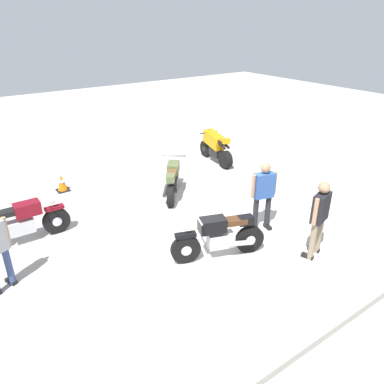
{
  "coord_description": "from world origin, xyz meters",
  "views": [
    {
      "loc": [
        5.19,
        7.1,
        4.74
      ],
      "look_at": [
        0.34,
        0.22,
        0.75
      ],
      "focal_mm": 34.71,
      "sensor_mm": 36.0,
      "label": 1
    }
  ],
  "objects_px": {
    "motorcycle_orange_sportbike": "(215,146)",
    "motorcycle_maroon_cruiser": "(22,222)",
    "motorcycle_black_cruiser": "(219,236)",
    "motorcycle_olive_vintage": "(173,180)",
    "person_in_black_shirt": "(320,215)",
    "traffic_cone": "(62,183)",
    "person_in_blue_shirt": "(263,192)"
  },
  "relations": [
    {
      "from": "motorcycle_orange_sportbike",
      "to": "motorcycle_maroon_cruiser",
      "type": "xyz_separation_m",
      "value": [
        6.85,
        1.61,
        -0.07
      ]
    },
    {
      "from": "motorcycle_black_cruiser",
      "to": "motorcycle_orange_sportbike",
      "type": "distance_m",
      "value": 5.85
    },
    {
      "from": "motorcycle_olive_vintage",
      "to": "motorcycle_black_cruiser",
      "type": "distance_m",
      "value": 3.26
    },
    {
      "from": "motorcycle_orange_sportbike",
      "to": "motorcycle_maroon_cruiser",
      "type": "distance_m",
      "value": 7.04
    },
    {
      "from": "motorcycle_orange_sportbike",
      "to": "motorcycle_maroon_cruiser",
      "type": "relative_size",
      "value": 0.94
    },
    {
      "from": "person_in_black_shirt",
      "to": "traffic_cone",
      "type": "height_order",
      "value": "person_in_black_shirt"
    },
    {
      "from": "motorcycle_black_cruiser",
      "to": "motorcycle_orange_sportbike",
      "type": "bearing_deg",
      "value": -108.27
    },
    {
      "from": "motorcycle_olive_vintage",
      "to": "motorcycle_maroon_cruiser",
      "type": "distance_m",
      "value": 4.13
    },
    {
      "from": "motorcycle_orange_sportbike",
      "to": "motorcycle_maroon_cruiser",
      "type": "bearing_deg",
      "value": 110.49
    },
    {
      "from": "motorcycle_olive_vintage",
      "to": "traffic_cone",
      "type": "height_order",
      "value": "motorcycle_olive_vintage"
    },
    {
      "from": "motorcycle_orange_sportbike",
      "to": "traffic_cone",
      "type": "relative_size",
      "value": 3.7
    },
    {
      "from": "motorcycle_maroon_cruiser",
      "to": "person_in_black_shirt",
      "type": "height_order",
      "value": "person_in_black_shirt"
    },
    {
      "from": "motorcycle_black_cruiser",
      "to": "person_in_blue_shirt",
      "type": "distance_m",
      "value": 1.7
    },
    {
      "from": "motorcycle_olive_vintage",
      "to": "person_in_blue_shirt",
      "type": "bearing_deg",
      "value": -126.68
    },
    {
      "from": "person_in_black_shirt",
      "to": "motorcycle_orange_sportbike",
      "type": "bearing_deg",
      "value": -33.67
    },
    {
      "from": "motorcycle_orange_sportbike",
      "to": "person_in_blue_shirt",
      "type": "bearing_deg",
      "value": 162.71
    },
    {
      "from": "motorcycle_black_cruiser",
      "to": "person_in_blue_shirt",
      "type": "bearing_deg",
      "value": -148.64
    },
    {
      "from": "motorcycle_olive_vintage",
      "to": "traffic_cone",
      "type": "distance_m",
      "value": 3.36
    },
    {
      "from": "motorcycle_maroon_cruiser",
      "to": "person_in_black_shirt",
      "type": "bearing_deg",
      "value": -39.32
    },
    {
      "from": "motorcycle_olive_vintage",
      "to": "motorcycle_black_cruiser",
      "type": "xyz_separation_m",
      "value": [
        0.84,
        3.15,
        0.03
      ]
    },
    {
      "from": "traffic_cone",
      "to": "person_in_blue_shirt",
      "type": "bearing_deg",
      "value": 123.43
    },
    {
      "from": "person_in_black_shirt",
      "to": "person_in_blue_shirt",
      "type": "bearing_deg",
      "value": -11.12
    },
    {
      "from": "motorcycle_olive_vintage",
      "to": "person_in_black_shirt",
      "type": "height_order",
      "value": "person_in_black_shirt"
    },
    {
      "from": "person_in_blue_shirt",
      "to": "person_in_black_shirt",
      "type": "relative_size",
      "value": 0.98
    },
    {
      "from": "motorcycle_olive_vintage",
      "to": "person_in_blue_shirt",
      "type": "height_order",
      "value": "person_in_blue_shirt"
    },
    {
      "from": "motorcycle_black_cruiser",
      "to": "motorcycle_maroon_cruiser",
      "type": "height_order",
      "value": "same"
    },
    {
      "from": "motorcycle_olive_vintage",
      "to": "motorcycle_maroon_cruiser",
      "type": "xyz_separation_m",
      "value": [
        4.12,
        0.12,
        0.03
      ]
    },
    {
      "from": "motorcycle_orange_sportbike",
      "to": "motorcycle_olive_vintage",
      "type": "bearing_deg",
      "value": 125.89
    },
    {
      "from": "motorcycle_black_cruiser",
      "to": "motorcycle_orange_sportbike",
      "type": "height_order",
      "value": "motorcycle_orange_sportbike"
    },
    {
      "from": "person_in_blue_shirt",
      "to": "traffic_cone",
      "type": "relative_size",
      "value": 3.25
    },
    {
      "from": "motorcycle_orange_sportbike",
      "to": "motorcycle_black_cruiser",
      "type": "bearing_deg",
      "value": 149.74
    },
    {
      "from": "motorcycle_maroon_cruiser",
      "to": "traffic_cone",
      "type": "xyz_separation_m",
      "value": [
        -1.59,
        -2.31,
        -0.26
      ]
    }
  ]
}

